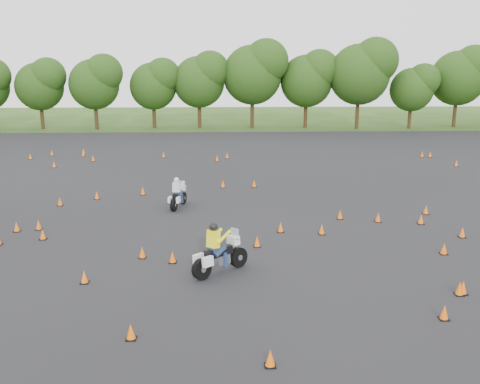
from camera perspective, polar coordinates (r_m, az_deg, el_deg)
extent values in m
plane|color=#2D5119|center=(23.82, 0.34, -5.11)|extent=(140.00, 140.00, 0.00)
plane|color=black|center=(29.55, -0.14, -1.32)|extent=(62.00, 62.00, 0.00)
cone|color=#F9630A|center=(20.07, -16.27, -8.70)|extent=(0.26, 0.26, 0.45)
cone|color=#F9630A|center=(46.30, -16.39, 3.95)|extent=(0.26, 0.26, 0.45)
cone|color=#F9630A|center=(24.84, 4.35, -3.79)|extent=(0.26, 0.26, 0.45)
cone|color=#F9630A|center=(26.04, 22.62, -4.01)|extent=(0.26, 0.26, 0.45)
cone|color=#F9630A|center=(25.34, -20.30, -4.27)|extent=(0.26, 0.26, 0.45)
cone|color=#F9630A|center=(24.74, 8.71, -3.98)|extent=(0.26, 0.26, 0.45)
cone|color=#F9630A|center=(46.54, 18.86, 3.81)|extent=(0.26, 0.26, 0.45)
cone|color=#F9630A|center=(31.67, -15.03, -0.35)|extent=(0.26, 0.26, 0.45)
cone|color=#F9630A|center=(47.44, -16.35, 4.18)|extent=(0.26, 0.26, 0.45)
cone|color=#F9630A|center=(23.56, 20.93, -5.69)|extent=(0.26, 0.26, 0.45)
cone|color=#F9630A|center=(30.85, -18.66, -0.98)|extent=(0.26, 0.26, 0.45)
cone|color=#F9630A|center=(22.87, 1.83, -5.32)|extent=(0.26, 0.26, 0.45)
cone|color=#F9630A|center=(22.89, -2.92, -5.32)|extent=(0.26, 0.26, 0.45)
cone|color=#F9630A|center=(27.17, 14.51, -2.65)|extent=(0.26, 0.26, 0.45)
cone|color=#F9630A|center=(43.52, -1.38, 3.90)|extent=(0.26, 0.26, 0.45)
cone|color=#F9630A|center=(26.85, -20.69, -3.31)|extent=(0.26, 0.26, 0.45)
cone|color=#F9630A|center=(19.81, 22.38, -9.52)|extent=(0.26, 0.26, 0.45)
cone|color=#F9630A|center=(44.29, -8.16, 3.94)|extent=(0.26, 0.26, 0.45)
cone|color=#F9630A|center=(43.31, 22.09, 2.84)|extent=(0.26, 0.26, 0.45)
cone|color=#F9630A|center=(29.25, 19.23, -1.82)|extent=(0.26, 0.26, 0.45)
cone|color=#F9630A|center=(16.01, -11.56, -14.41)|extent=(0.26, 0.26, 0.45)
cone|color=#F9630A|center=(46.27, -21.47, 3.54)|extent=(0.26, 0.26, 0.45)
cone|color=#F9630A|center=(21.29, -7.21, -6.91)|extent=(0.26, 0.26, 0.45)
cone|color=#F9630A|center=(42.03, -19.22, 2.78)|extent=(0.26, 0.26, 0.45)
cone|color=#F9630A|center=(27.43, 18.74, -2.80)|extent=(0.26, 0.26, 0.45)
cone|color=#F9630A|center=(47.48, -19.44, 3.95)|extent=(0.26, 0.26, 0.45)
cone|color=#F9630A|center=(33.53, 1.51, 0.90)|extent=(0.26, 0.26, 0.45)
cone|color=#F9630A|center=(42.25, -2.46, 3.59)|extent=(0.26, 0.26, 0.45)
cone|color=#F9630A|center=(33.43, -1.84, 0.86)|extent=(0.26, 0.26, 0.45)
cone|color=#F9630A|center=(14.52, 3.25, -17.29)|extent=(0.26, 0.26, 0.45)
cone|color=#F9630A|center=(43.81, -15.41, 3.48)|extent=(0.26, 0.26, 0.45)
cone|color=#F9630A|center=(26.93, -22.73, -3.45)|extent=(0.26, 0.26, 0.45)
cone|color=#F9630A|center=(46.70, 19.63, 3.78)|extent=(0.26, 0.26, 0.45)
cone|color=#F9630A|center=(19.94, 22.69, -9.40)|extent=(0.26, 0.26, 0.45)
cone|color=#F9630A|center=(27.24, 10.62, -2.39)|extent=(0.26, 0.26, 0.45)
cone|color=#F9630A|center=(17.91, 20.96, -11.92)|extent=(0.26, 0.26, 0.45)
cone|color=#F9630A|center=(32.11, -10.33, 0.09)|extent=(0.26, 0.26, 0.45)
cone|color=#F9630A|center=(21.97, -10.40, -6.37)|extent=(0.26, 0.26, 0.45)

